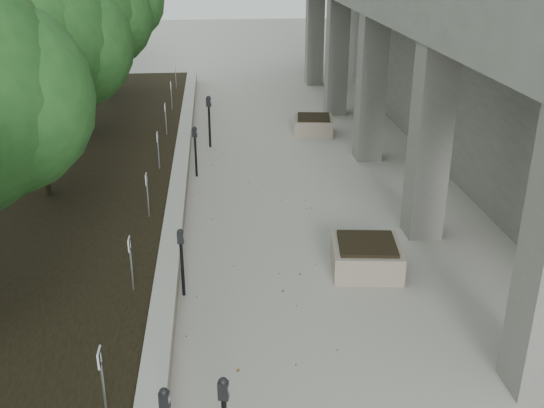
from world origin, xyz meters
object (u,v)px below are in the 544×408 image
parking_meter_3 (182,263)px  planter_back (313,125)px  crabapple_tree_3 (29,76)px  planter_front (366,256)px  crabapple_tree_4 (75,41)px  parking_meter_5 (209,122)px  parking_meter_4 (196,152)px  crabapple_tree_5 (103,20)px

parking_meter_3 → planter_back: 10.40m
crabapple_tree_3 → planter_front: bearing=-27.7°
crabapple_tree_3 → crabapple_tree_4: (0.00, 5.00, 0.00)m
parking_meter_5 → parking_meter_4: bearing=-79.2°
crabapple_tree_3 → planter_front: size_ratio=4.29×
crabapple_tree_5 → planter_front: (6.65, -13.49, -2.82)m
parking_meter_5 → planter_back: parking_meter_5 is taller
crabapple_tree_5 → parking_meter_4: 9.07m
planter_front → parking_meter_4: bearing=121.2°
planter_front → parking_meter_3: bearing=-170.1°
parking_meter_4 → planter_back: parking_meter_4 is taller
planter_front → planter_back: planter_front is taller
parking_meter_3 → planter_back: (3.80, 9.67, -0.36)m
parking_meter_4 → planter_back: (3.68, 3.65, -0.40)m
crabapple_tree_3 → parking_meter_3: crabapple_tree_3 is taller
planter_front → crabapple_tree_3: bearing=152.3°
crabapple_tree_3 → parking_meter_5: bearing=50.1°
crabapple_tree_5 → parking_meter_5: 7.08m
crabapple_tree_5 → parking_meter_3: 14.67m
crabapple_tree_5 → crabapple_tree_4: bearing=-90.0°
planter_back → planter_front: bearing=-92.5°
crabapple_tree_4 → planter_back: (7.05, 0.58, -2.84)m
crabapple_tree_5 → planter_front: 15.31m
planter_back → crabapple_tree_5: bearing=147.9°
crabapple_tree_3 → parking_meter_3: 5.78m
parking_meter_5 → crabapple_tree_5: bearing=142.9°
crabapple_tree_3 → planter_back: bearing=38.4°
crabapple_tree_3 → crabapple_tree_4: same height
crabapple_tree_5 → parking_meter_3: bearing=-77.0°
parking_meter_4 → planter_back: 5.20m
parking_meter_3 → crabapple_tree_5: bearing=105.1°
parking_meter_3 → parking_meter_5: (0.48, 8.55, 0.14)m
crabapple_tree_3 → planter_front: crabapple_tree_3 is taller
parking_meter_5 → planter_back: bearing=37.7°
crabapple_tree_5 → planter_back: (7.05, -4.42, -2.84)m
parking_meter_5 → parking_meter_3: bearing=-74.2°
crabapple_tree_5 → parking_meter_5: (3.73, -5.54, -2.33)m
crabapple_tree_5 → parking_meter_3: size_ratio=4.21×
parking_meter_3 → planter_front: 3.47m
crabapple_tree_5 → parking_meter_4: bearing=-67.3°
crabapple_tree_4 → crabapple_tree_5: 5.00m
crabapple_tree_3 → parking_meter_3: (3.25, -4.09, -2.47)m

